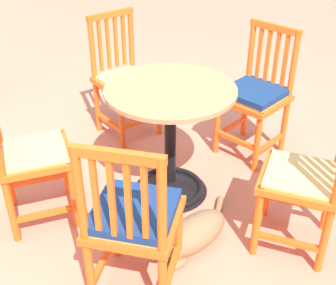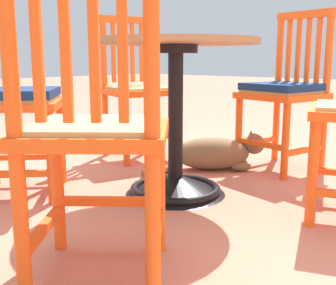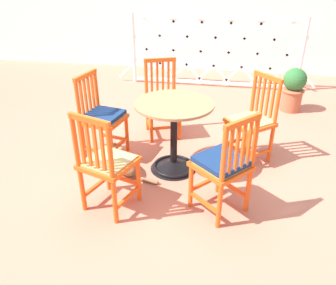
% 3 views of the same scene
% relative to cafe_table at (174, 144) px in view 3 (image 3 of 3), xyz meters
% --- Properties ---
extents(ground_plane, '(24.00, 24.00, 0.00)m').
position_rel_cafe_table_xyz_m(ground_plane, '(-0.07, -0.00, -0.28)').
color(ground_plane, '#C6755B').
extents(lattice_fence_panel, '(3.39, 0.06, 1.18)m').
position_rel_cafe_table_xyz_m(lattice_fence_panel, '(0.24, 2.74, 0.31)').
color(lattice_fence_panel, white).
rests_on(lattice_fence_panel, ground_plane).
extents(cafe_table, '(0.76, 0.76, 0.73)m').
position_rel_cafe_table_xyz_m(cafe_table, '(0.00, 0.00, 0.00)').
color(cafe_table, black).
rests_on(cafe_table, ground_plane).
extents(orange_chair_near_fence, '(0.52, 0.52, 0.91)m').
position_rel_cafe_table_xyz_m(orange_chair_near_fence, '(-0.27, 0.78, 0.15)').
color(orange_chair_near_fence, '#EA5619').
rests_on(orange_chair_near_fence, ground_plane).
extents(orange_chair_tucked_in, '(0.47, 0.47, 0.91)m').
position_rel_cafe_table_xyz_m(orange_chair_tucked_in, '(-0.80, 0.14, 0.16)').
color(orange_chair_tucked_in, '#EA5619').
rests_on(orange_chair_tucked_in, ground_plane).
extents(orange_chair_by_planter, '(0.51, 0.51, 0.91)m').
position_rel_cafe_table_xyz_m(orange_chair_by_planter, '(-0.44, -0.71, 0.15)').
color(orange_chair_by_planter, '#EA5619').
rests_on(orange_chair_by_planter, ground_plane).
extents(orange_chair_at_corner, '(0.56, 0.56, 0.91)m').
position_rel_cafe_table_xyz_m(orange_chair_at_corner, '(0.50, -0.58, 0.16)').
color(orange_chair_at_corner, '#EA5619').
rests_on(orange_chair_at_corner, ground_plane).
extents(orange_chair_facing_out, '(0.56, 0.56, 0.91)m').
position_rel_cafe_table_xyz_m(orange_chair_facing_out, '(0.77, 0.36, 0.15)').
color(orange_chair_facing_out, '#EA5619').
rests_on(orange_chair_facing_out, ground_plane).
extents(tabby_cat, '(0.64, 0.47, 0.23)m').
position_rel_cafe_table_xyz_m(tabby_cat, '(-0.52, -0.12, -0.19)').
color(tabby_cat, brown).
rests_on(tabby_cat, ground_plane).
extents(terracotta_planter, '(0.32, 0.32, 0.62)m').
position_rel_cafe_table_xyz_m(terracotta_planter, '(1.41, 1.84, 0.04)').
color(terracotta_planter, '#B25B3D').
rests_on(terracotta_planter, ground_plane).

